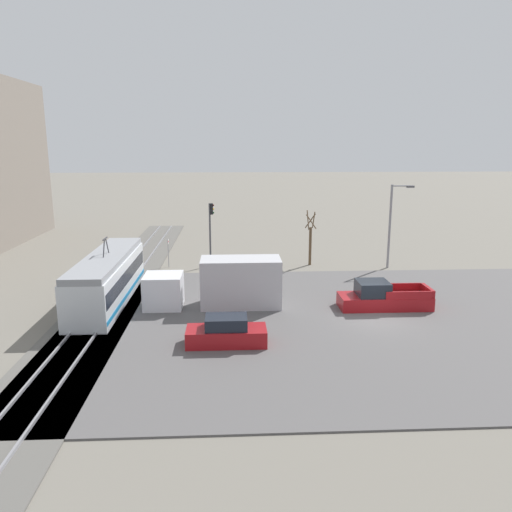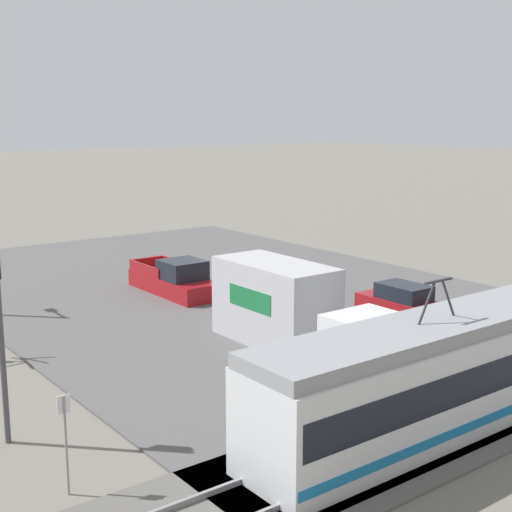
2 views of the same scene
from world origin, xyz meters
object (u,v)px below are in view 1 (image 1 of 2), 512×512
object	(u,v)px
light_rail_tram	(108,279)
sedan_car_0	(226,333)
box_truck	(222,284)
traffic_light_pole	(211,226)
street_lamp_near_crossing	(393,220)
no_parking_sign	(168,250)
street_tree	(310,241)
pickup_truck	(383,298)

from	to	relation	value
light_rail_tram	sedan_car_0	size ratio (longest dim) A/B	2.91
box_truck	traffic_light_pole	xyz separation A→B (m)	(11.26, 1.11, 2.00)
street_lamp_near_crossing	no_parking_sign	distance (m)	19.32
street_tree	street_lamp_near_crossing	bearing A→B (deg)	-101.59
light_rail_tram	pickup_truck	world-z (taller)	light_rail_tram
sedan_car_0	no_parking_sign	bearing A→B (deg)	16.28
pickup_truck	light_rail_tram	bearing A→B (deg)	82.49
pickup_truck	no_parking_sign	distance (m)	19.32
light_rail_tram	traffic_light_pole	xyz separation A→B (m)	(9.82, -6.56, 1.92)
light_rail_tram	box_truck	size ratio (longest dim) A/B	1.40
light_rail_tram	sedan_car_0	distance (m)	11.25
light_rail_tram	traffic_light_pole	size ratio (longest dim) A/B	2.24
box_truck	no_parking_sign	xyz separation A→B (m)	(11.04, 4.79, -0.04)
sedan_car_0	box_truck	bearing A→B (deg)	2.74
traffic_light_pole	no_parking_sign	bearing A→B (deg)	93.48
street_tree	box_truck	bearing A→B (deg)	146.16
sedan_car_0	street_tree	bearing A→B (deg)	-22.25
street_lamp_near_crossing	no_parking_sign	xyz separation A→B (m)	(1.17, 19.09, -2.68)
street_lamp_near_crossing	no_parking_sign	size ratio (longest dim) A/B	2.89
street_lamp_near_crossing	light_rail_tram	bearing A→B (deg)	110.97
pickup_truck	box_truck	bearing A→B (deg)	84.85
box_truck	pickup_truck	xyz separation A→B (m)	(-0.93, -10.35, -0.79)
box_truck	street_tree	distance (m)	13.56
sedan_car_0	street_lamp_near_crossing	distance (m)	21.76
sedan_car_0	street_lamp_near_crossing	xyz separation A→B (m)	(16.30, -13.99, 3.46)
sedan_car_0	street_lamp_near_crossing	size ratio (longest dim) A/B	0.59
box_truck	sedan_car_0	distance (m)	6.49
pickup_truck	street_lamp_near_crossing	world-z (taller)	street_lamp_near_crossing
street_lamp_near_crossing	traffic_light_pole	bearing A→B (deg)	84.82
street_tree	pickup_truck	bearing A→B (deg)	-167.02
box_truck	street_lamp_near_crossing	size ratio (longest dim) A/B	1.23
traffic_light_pole	street_tree	bearing A→B (deg)	-90.07
light_rail_tram	pickup_truck	size ratio (longest dim) A/B	2.11
light_rail_tram	street_lamp_near_crossing	bearing A→B (deg)	-69.03
pickup_truck	sedan_car_0	xyz separation A→B (m)	(-5.50, 10.04, -0.03)
light_rail_tram	street_tree	xyz separation A→B (m)	(9.81, -15.22, 0.56)
street_tree	street_lamp_near_crossing	world-z (taller)	street_lamp_near_crossing
box_truck	pickup_truck	world-z (taller)	box_truck
no_parking_sign	box_truck	bearing A→B (deg)	-156.53
street_tree	no_parking_sign	world-z (taller)	street_tree
light_rail_tram	street_tree	size ratio (longest dim) A/B	2.58
box_truck	street_lamp_near_crossing	world-z (taller)	street_lamp_near_crossing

